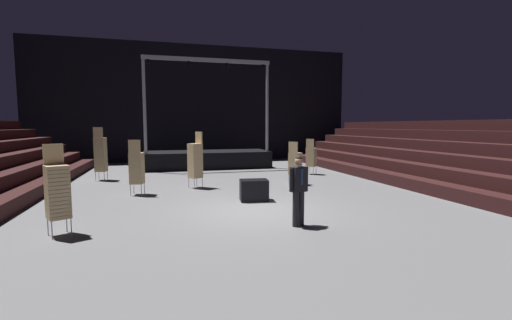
{
  "coord_description": "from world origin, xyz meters",
  "views": [
    {
      "loc": [
        -2.52,
        -9.69,
        2.45
      ],
      "look_at": [
        0.27,
        0.59,
        1.4
      ],
      "focal_mm": 24.4,
      "sensor_mm": 36.0,
      "label": 1
    }
  ],
  "objects_px": {
    "chair_stack_front_left": "(311,157)",
    "man_with_tie": "(299,186)",
    "stage_riser": "(207,157)",
    "chair_stack_front_right": "(101,154)",
    "equipment_road_case": "(254,190)",
    "chair_stack_rear_left": "(57,190)",
    "chair_stack_mid_right": "(137,167)",
    "chair_stack_mid_left": "(295,163)",
    "chair_stack_mid_centre": "(195,160)"
  },
  "relations": [
    {
      "from": "chair_stack_front_left",
      "to": "chair_stack_mid_left",
      "type": "relative_size",
      "value": 1.0
    },
    {
      "from": "chair_stack_front_left",
      "to": "equipment_road_case",
      "type": "relative_size",
      "value": 1.99
    },
    {
      "from": "chair_stack_mid_right",
      "to": "chair_stack_mid_centre",
      "type": "distance_m",
      "value": 2.3
    },
    {
      "from": "chair_stack_front_right",
      "to": "chair_stack_front_left",
      "type": "bearing_deg",
      "value": 8.01
    },
    {
      "from": "chair_stack_mid_left",
      "to": "chair_stack_rear_left",
      "type": "distance_m",
      "value": 9.13
    },
    {
      "from": "stage_riser",
      "to": "chair_stack_front_right",
      "type": "xyz_separation_m",
      "value": [
        -5.19,
        -3.57,
        0.59
      ]
    },
    {
      "from": "stage_riser",
      "to": "chair_stack_rear_left",
      "type": "height_order",
      "value": "stage_riser"
    },
    {
      "from": "man_with_tie",
      "to": "chair_stack_front_left",
      "type": "xyz_separation_m",
      "value": [
        4.07,
        8.34,
        -0.08
      ]
    },
    {
      "from": "chair_stack_mid_left",
      "to": "chair_stack_mid_right",
      "type": "bearing_deg",
      "value": -124.7
    },
    {
      "from": "chair_stack_front_left",
      "to": "man_with_tie",
      "type": "bearing_deg",
      "value": -70.12
    },
    {
      "from": "stage_riser",
      "to": "chair_stack_mid_right",
      "type": "xyz_separation_m",
      "value": [
        -3.41,
        -7.48,
        0.38
      ]
    },
    {
      "from": "stage_riser",
      "to": "chair_stack_mid_centre",
      "type": "bearing_deg",
      "value": -100.89
    },
    {
      "from": "chair_stack_front_left",
      "to": "chair_stack_mid_right",
      "type": "bearing_deg",
      "value": -112.44
    },
    {
      "from": "chair_stack_mid_centre",
      "to": "chair_stack_mid_right",
      "type": "bearing_deg",
      "value": 82.3
    },
    {
      "from": "chair_stack_front_left",
      "to": "chair_stack_rear_left",
      "type": "bearing_deg",
      "value": -95.3
    },
    {
      "from": "stage_riser",
      "to": "chair_stack_mid_centre",
      "type": "xyz_separation_m",
      "value": [
        -1.27,
        -6.62,
        0.51
      ]
    },
    {
      "from": "man_with_tie",
      "to": "chair_stack_front_right",
      "type": "distance_m",
      "value": 10.75
    },
    {
      "from": "chair_stack_front_left",
      "to": "chair_stack_mid_left",
      "type": "xyz_separation_m",
      "value": [
        -1.9,
        -2.62,
        0.0
      ]
    },
    {
      "from": "chair_stack_front_right",
      "to": "chair_stack_mid_left",
      "type": "height_order",
      "value": "chair_stack_front_right"
    },
    {
      "from": "chair_stack_rear_left",
      "to": "equipment_road_case",
      "type": "distance_m",
      "value": 5.7
    },
    {
      "from": "man_with_tie",
      "to": "equipment_road_case",
      "type": "height_order",
      "value": "man_with_tie"
    },
    {
      "from": "chair_stack_mid_right",
      "to": "chair_stack_mid_centre",
      "type": "height_order",
      "value": "chair_stack_mid_centre"
    },
    {
      "from": "man_with_tie",
      "to": "chair_stack_front_left",
      "type": "distance_m",
      "value": 9.28
    },
    {
      "from": "chair_stack_front_left",
      "to": "chair_stack_mid_right",
      "type": "xyz_separation_m",
      "value": [
        -8.14,
        -3.23,
        0.08
      ]
    },
    {
      "from": "chair_stack_front_left",
      "to": "chair_stack_mid_right",
      "type": "distance_m",
      "value": 8.76
    },
    {
      "from": "chair_stack_rear_left",
      "to": "equipment_road_case",
      "type": "xyz_separation_m",
      "value": [
        5.13,
        2.39,
        -0.68
      ]
    },
    {
      "from": "man_with_tie",
      "to": "chair_stack_front_left",
      "type": "height_order",
      "value": "chair_stack_front_left"
    },
    {
      "from": "stage_riser",
      "to": "man_with_tie",
      "type": "xyz_separation_m",
      "value": [
        0.67,
        -12.59,
        0.38
      ]
    },
    {
      "from": "chair_stack_front_left",
      "to": "chair_stack_front_right",
      "type": "height_order",
      "value": "chair_stack_front_right"
    },
    {
      "from": "chair_stack_mid_right",
      "to": "chair_stack_mid_left",
      "type": "bearing_deg",
      "value": 18.91
    },
    {
      "from": "man_with_tie",
      "to": "chair_stack_mid_left",
      "type": "xyz_separation_m",
      "value": [
        2.17,
        5.72,
        -0.08
      ]
    },
    {
      "from": "man_with_tie",
      "to": "chair_stack_mid_left",
      "type": "distance_m",
      "value": 6.12
    },
    {
      "from": "chair_stack_front_right",
      "to": "equipment_road_case",
      "type": "relative_size",
      "value": 2.66
    },
    {
      "from": "equipment_road_case",
      "to": "stage_riser",
      "type": "bearing_deg",
      "value": 92.12
    },
    {
      "from": "chair_stack_mid_left",
      "to": "chair_stack_rear_left",
      "type": "height_order",
      "value": "chair_stack_rear_left"
    },
    {
      "from": "chair_stack_mid_left",
      "to": "chair_stack_mid_centre",
      "type": "bearing_deg",
      "value": -133.74
    },
    {
      "from": "stage_riser",
      "to": "chair_stack_mid_centre",
      "type": "distance_m",
      "value": 6.76
    },
    {
      "from": "man_with_tie",
      "to": "chair_stack_mid_right",
      "type": "height_order",
      "value": "chair_stack_mid_right"
    },
    {
      "from": "chair_stack_mid_centre",
      "to": "equipment_road_case",
      "type": "height_order",
      "value": "chair_stack_mid_centre"
    },
    {
      "from": "chair_stack_rear_left",
      "to": "chair_stack_front_right",
      "type": "bearing_deg",
      "value": -114.29
    },
    {
      "from": "man_with_tie",
      "to": "equipment_road_case",
      "type": "bearing_deg",
      "value": -104.06
    },
    {
      "from": "chair_stack_front_right",
      "to": "chair_stack_mid_right",
      "type": "bearing_deg",
      "value": -53.57
    },
    {
      "from": "man_with_tie",
      "to": "chair_stack_mid_centre",
      "type": "relative_size",
      "value": 0.78
    },
    {
      "from": "chair_stack_mid_left",
      "to": "chair_stack_mid_right",
      "type": "relative_size",
      "value": 0.91
    },
    {
      "from": "equipment_road_case",
      "to": "chair_stack_mid_right",
      "type": "bearing_deg",
      "value": 151.68
    },
    {
      "from": "stage_riser",
      "to": "equipment_road_case",
      "type": "bearing_deg",
      "value": -87.88
    },
    {
      "from": "chair_stack_front_left",
      "to": "chair_stack_front_right",
      "type": "xyz_separation_m",
      "value": [
        -9.93,
        0.68,
        0.29
      ]
    },
    {
      "from": "stage_riser",
      "to": "chair_stack_mid_centre",
      "type": "relative_size",
      "value": 3.25
    },
    {
      "from": "chair_stack_front_right",
      "to": "man_with_tie",
      "type": "bearing_deg",
      "value": -45.1
    },
    {
      "from": "stage_riser",
      "to": "chair_stack_mid_right",
      "type": "distance_m",
      "value": 8.23
    }
  ]
}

